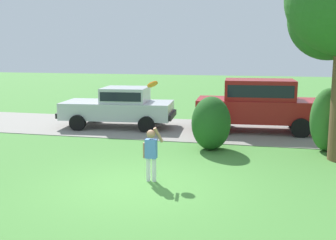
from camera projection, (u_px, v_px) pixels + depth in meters
ground_plane at (139, 187)px, 9.25m from camera, size 80.00×80.00×0.00m
driveway_strip at (193, 130)px, 15.75m from camera, size 28.00×4.40×0.02m
shrub_near_tree at (211, 123)px, 12.56m from camera, size 1.18×1.40×1.62m
shrub_centre_left at (328, 120)px, 12.33m from camera, size 1.02×0.96×1.89m
parked_sedan at (120, 106)px, 16.17m from camera, size 4.55×2.40×1.56m
parked_suv at (259, 103)px, 15.29m from camera, size 4.80×2.32×1.92m
child_thrower at (151, 151)px, 9.52m from camera, size 0.46×0.26×1.29m
frisbee at (153, 84)px, 10.39m from camera, size 0.30×0.27×0.24m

